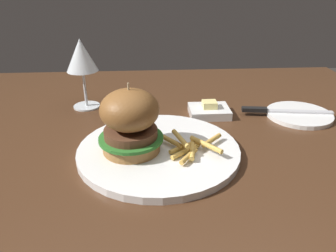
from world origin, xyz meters
TOP-DOWN VIEW (x-y plane):
  - dining_table at (0.00, 0.00)m, footprint 1.19×0.91m
  - main_plate at (-0.04, -0.12)m, footprint 0.31×0.31m
  - burger_sandwich at (-0.09, -0.13)m, footprint 0.12×0.12m
  - fries_pile at (0.02, -0.14)m, footprint 0.12×0.10m
  - wine_glass at (-0.22, 0.13)m, footprint 0.08×0.08m
  - bread_plate at (0.30, 0.03)m, footprint 0.15×0.15m
  - table_knife at (0.25, 0.04)m, footprint 0.22×0.04m
  - butter_dish at (0.09, 0.05)m, footprint 0.10×0.08m

SIDE VIEW (x-z plane):
  - dining_table at x=0.00m, z-range 0.28..1.02m
  - bread_plate at x=0.30m, z-range 0.74..0.75m
  - main_plate at x=-0.04m, z-range 0.74..0.75m
  - butter_dish at x=0.09m, z-range 0.73..0.77m
  - table_knife at x=0.25m, z-range 0.75..0.76m
  - fries_pile at x=0.02m, z-range 0.75..0.78m
  - burger_sandwich at x=-0.09m, z-range 0.75..0.88m
  - wine_glass at x=-0.22m, z-range 0.78..0.96m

